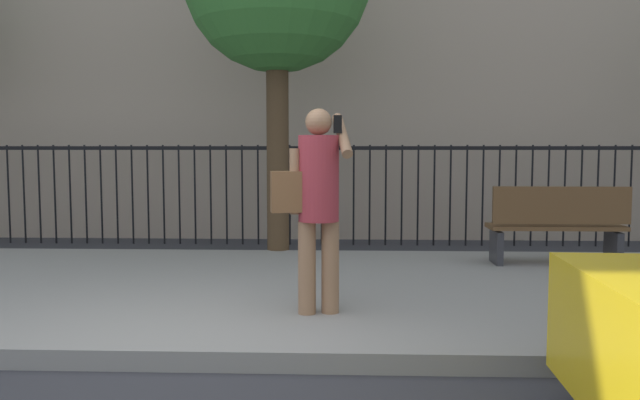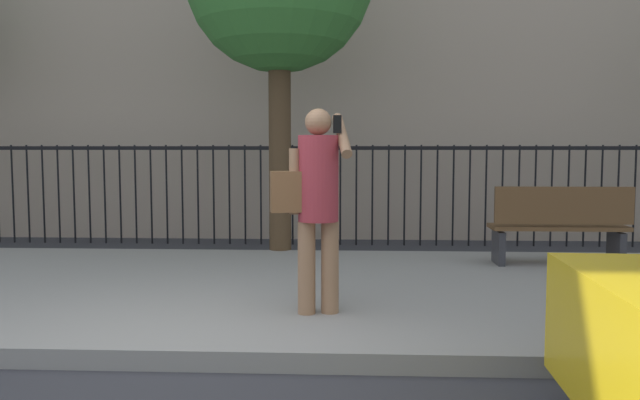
% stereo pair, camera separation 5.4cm
% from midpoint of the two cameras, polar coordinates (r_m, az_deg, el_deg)
% --- Properties ---
extents(ground_plane, '(60.00, 60.00, 0.00)m').
position_cam_midpoint_polar(ground_plane, '(4.71, -13.72, -14.70)').
color(ground_plane, '#333338').
extents(sidewalk, '(28.00, 4.40, 0.15)m').
position_cam_midpoint_polar(sidewalk, '(6.75, -8.39, -8.02)').
color(sidewalk, gray).
rests_on(sidewalk, ground).
extents(iron_fence, '(12.03, 0.04, 1.60)m').
position_cam_midpoint_polar(iron_fence, '(10.25, -4.46, 1.69)').
color(iron_fence, black).
rests_on(iron_fence, ground).
extents(pedestrian_on_phone, '(0.70, 0.51, 1.73)m').
position_cam_midpoint_polar(pedestrian_on_phone, '(5.34, -0.14, 0.43)').
color(pedestrian_on_phone, '#936B4C').
rests_on(pedestrian_on_phone, sidewalk).
extents(street_bench, '(1.60, 0.45, 0.95)m').
position_cam_midpoint_polar(street_bench, '(8.13, 20.81, -2.00)').
color(street_bench, brown).
rests_on(street_bench, sidewalk).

